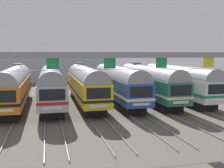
# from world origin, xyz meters

# --- Properties ---
(ground_plane) EXTENTS (160.00, 160.00, 0.00)m
(ground_plane) POSITION_xyz_m (0.00, 0.00, 0.00)
(ground_plane) COLOR #5B564F
(track_bed) EXTENTS (22.52, 70.00, 0.15)m
(track_bed) POSITION_xyz_m (0.00, 17.00, 0.07)
(track_bed) COLOR gray
(track_bed) RESTS_ON ground
(commuter_train_orange) EXTENTS (2.88, 18.06, 5.05)m
(commuter_train_orange) POSITION_xyz_m (-10.51, -0.00, 2.69)
(commuter_train_orange) COLOR orange
(commuter_train_orange) RESTS_ON ground
(commuter_train_stainless) EXTENTS (2.88, 18.06, 4.77)m
(commuter_train_stainless) POSITION_xyz_m (-6.31, -0.01, 2.69)
(commuter_train_stainless) COLOR #B2B5BA
(commuter_train_stainless) RESTS_ON ground
(commuter_train_yellow) EXTENTS (2.88, 18.06, 5.05)m
(commuter_train_yellow) POSITION_xyz_m (-2.10, -0.00, 2.69)
(commuter_train_yellow) COLOR gold
(commuter_train_yellow) RESTS_ON ground
(commuter_train_blue) EXTENTS (2.88, 18.06, 5.05)m
(commuter_train_blue) POSITION_xyz_m (2.10, -0.00, 2.69)
(commuter_train_blue) COLOR #284C9E
(commuter_train_blue) RESTS_ON ground
(commuter_train_green) EXTENTS (2.88, 18.06, 5.05)m
(commuter_train_green) POSITION_xyz_m (6.31, -0.00, 2.69)
(commuter_train_green) COLOR #236B42
(commuter_train_green) RESTS_ON ground
(commuter_train_white) EXTENTS (2.88, 18.06, 5.05)m
(commuter_train_white) POSITION_xyz_m (10.51, -0.00, 2.69)
(commuter_train_white) COLOR white
(commuter_train_white) RESTS_ON ground
(catenary_gantry) EXTENTS (26.26, 0.44, 6.97)m
(catenary_gantry) POSITION_xyz_m (-0.00, -13.50, 5.36)
(catenary_gantry) COLOR gray
(catenary_gantry) RESTS_ON ground
(maintenance_building) EXTENTS (26.35, 10.00, 6.31)m
(maintenance_building) POSITION_xyz_m (-6.61, 32.81, 3.15)
(maintenance_building) COLOR #9EB2B7
(maintenance_building) RESTS_ON ground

